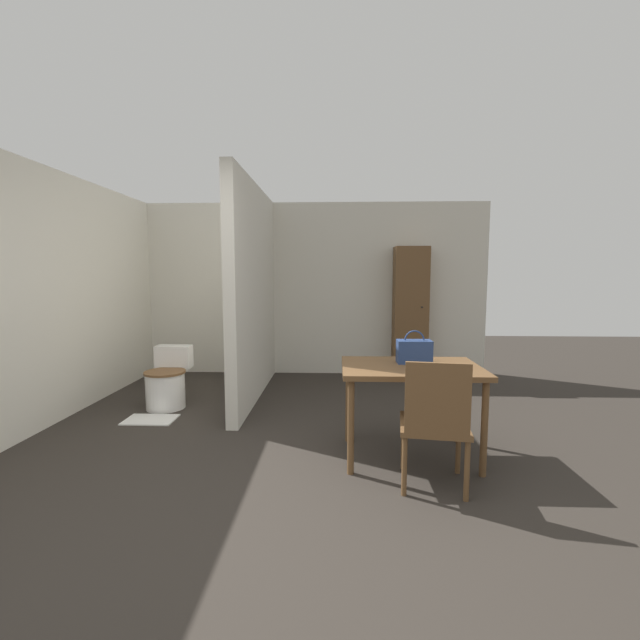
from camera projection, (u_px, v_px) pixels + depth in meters
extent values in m
plane|color=#2D2823|center=(241.00, 529.00, 2.47)|extent=(16.00, 16.00, 0.00)
cube|color=beige|center=(299.00, 289.00, 6.33)|extent=(5.44, 0.12, 2.50)
cube|color=beige|center=(61.00, 296.00, 4.39)|extent=(0.12, 4.96, 2.50)
cube|color=beige|center=(254.00, 293.00, 5.09)|extent=(0.12, 2.40, 2.50)
cube|color=brown|center=(411.00, 368.00, 3.38)|extent=(1.08, 0.75, 0.04)
cylinder|color=brown|center=(351.00, 427.00, 3.12)|extent=(0.05, 0.05, 0.71)
cylinder|color=brown|center=(484.00, 429.00, 3.08)|extent=(0.05, 0.05, 0.71)
cylinder|color=brown|center=(348.00, 402.00, 3.75)|extent=(0.05, 0.05, 0.71)
cylinder|color=brown|center=(459.00, 403.00, 3.71)|extent=(0.05, 0.05, 0.71)
cube|color=brown|center=(434.00, 425.00, 2.96)|extent=(0.52, 0.52, 0.04)
cube|color=brown|center=(438.00, 399.00, 2.73)|extent=(0.41, 0.09, 0.47)
cylinder|color=brown|center=(403.00, 443.00, 3.22)|extent=(0.04, 0.04, 0.41)
cylinder|color=brown|center=(458.00, 447.00, 3.15)|extent=(0.04, 0.04, 0.41)
cylinder|color=brown|center=(404.00, 466.00, 2.83)|extent=(0.04, 0.04, 0.41)
cylinder|color=brown|center=(467.00, 471.00, 2.76)|extent=(0.04, 0.04, 0.41)
cylinder|color=white|center=(165.00, 391.00, 4.69)|extent=(0.41, 0.41, 0.39)
cylinder|color=brown|center=(165.00, 372.00, 4.67)|extent=(0.44, 0.44, 0.02)
cube|color=white|center=(174.00, 357.00, 4.94)|extent=(0.39, 0.18, 0.26)
cube|color=navy|center=(414.00, 352.00, 3.46)|extent=(0.28, 0.15, 0.19)
torus|color=navy|center=(414.00, 340.00, 3.45)|extent=(0.16, 0.01, 0.16)
cube|color=brown|center=(410.00, 313.00, 6.06)|extent=(0.47, 0.33, 1.85)
sphere|color=black|center=(422.00, 307.00, 5.87)|extent=(0.02, 0.02, 0.02)
cube|color=silver|center=(150.00, 420.00, 4.32)|extent=(0.50, 0.33, 0.01)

